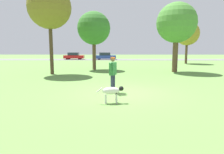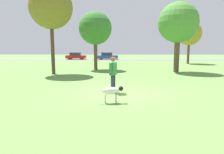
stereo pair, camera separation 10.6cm
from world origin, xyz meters
TOP-DOWN VIEW (x-y plane):
  - ground_plane at (0.00, 0.00)m, footprint 120.00×120.00m
  - far_road_strip at (0.00, 29.21)m, footprint 120.00×6.00m
  - person at (-0.44, 0.12)m, footprint 0.37×0.71m
  - dog at (-0.46, -1.82)m, footprint 1.09×0.39m
  - frisbee at (-0.14, 0.74)m, footprint 0.22×0.22m
  - tree_near_left at (-5.55, 7.06)m, footprint 3.47×3.47m
  - tree_far_right at (9.91, 19.08)m, footprint 3.33×3.33m
  - tree_near_right at (5.19, 8.75)m, footprint 3.55×3.55m
  - tree_mid_center at (-2.37, 10.72)m, footprint 3.27×3.27m
  - parked_car_red at (-8.17, 29.60)m, footprint 3.87×1.81m
  - parked_car_blue at (-2.00, 29.10)m, footprint 4.02×1.78m

SIDE VIEW (x-z plane):
  - ground_plane at x=0.00m, z-range 0.00..0.00m
  - far_road_strip at x=0.00m, z-range 0.00..0.01m
  - frisbee at x=-0.14m, z-range 0.00..0.02m
  - dog at x=-0.46m, z-range 0.14..0.80m
  - parked_car_blue at x=-2.00m, z-range -0.02..1.34m
  - parked_car_red at x=-8.17m, z-range -0.01..1.35m
  - person at x=-0.44m, z-range 0.17..1.90m
  - tree_mid_center at x=-2.37m, z-range 1.22..6.98m
  - tree_far_right at x=9.91m, z-range 1.26..7.15m
  - tree_near_right at x=5.19m, z-range 1.27..7.45m
  - tree_near_left at x=-5.55m, z-range 1.81..8.97m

